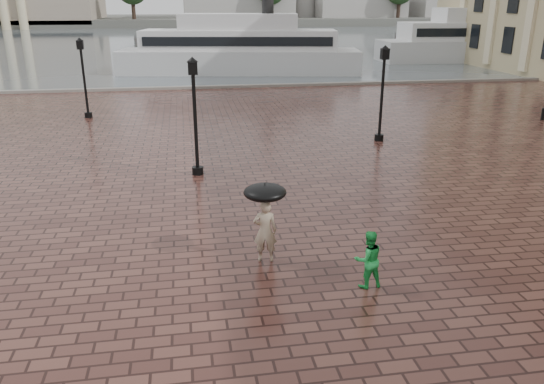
{
  "coord_description": "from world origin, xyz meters",
  "views": [
    {
      "loc": [
        -6.37,
        -10.25,
        6.49
      ],
      "look_at": [
        -4.07,
        3.63,
        1.4
      ],
      "focal_mm": 35.0,
      "sensor_mm": 36.0,
      "label": 1
    }
  ],
  "objects_px": {
    "street_lamps": "(213,93)",
    "adult_pedestrian": "(265,231)",
    "ferry_near": "(239,49)",
    "ferry_far": "(486,39)",
    "child_pedestrian": "(368,259)"
  },
  "relations": [
    {
      "from": "child_pedestrian",
      "to": "ferry_near",
      "type": "xyz_separation_m",
      "value": [
        1.29,
        40.44,
        1.49
      ]
    },
    {
      "from": "street_lamps",
      "to": "adult_pedestrian",
      "type": "xyz_separation_m",
      "value": [
        0.52,
        -13.12,
        -1.48
      ]
    },
    {
      "from": "ferry_near",
      "to": "street_lamps",
      "type": "bearing_deg",
      "value": -88.97
    },
    {
      "from": "ferry_near",
      "to": "ferry_far",
      "type": "relative_size",
      "value": 0.95
    },
    {
      "from": "street_lamps",
      "to": "ferry_near",
      "type": "xyz_separation_m",
      "value": [
        4.01,
        25.59,
        -0.11
      ]
    },
    {
      "from": "adult_pedestrian",
      "to": "child_pedestrian",
      "type": "height_order",
      "value": "adult_pedestrian"
    },
    {
      "from": "adult_pedestrian",
      "to": "ferry_near",
      "type": "relative_size",
      "value": 0.07
    },
    {
      "from": "ferry_near",
      "to": "ferry_far",
      "type": "xyz_separation_m",
      "value": [
        28.77,
        6.41,
        0.16
      ]
    },
    {
      "from": "ferry_near",
      "to": "ferry_far",
      "type": "bearing_deg",
      "value": 22.49
    },
    {
      "from": "street_lamps",
      "to": "adult_pedestrian",
      "type": "height_order",
      "value": "street_lamps"
    },
    {
      "from": "adult_pedestrian",
      "to": "ferry_near",
      "type": "distance_m",
      "value": 38.88
    },
    {
      "from": "street_lamps",
      "to": "ferry_near",
      "type": "bearing_deg",
      "value": 81.09
    },
    {
      "from": "ferry_far",
      "to": "street_lamps",
      "type": "bearing_deg",
      "value": -132.82
    },
    {
      "from": "adult_pedestrian",
      "to": "child_pedestrian",
      "type": "xyz_separation_m",
      "value": [
        2.2,
        -1.74,
        -0.13
      ]
    },
    {
      "from": "street_lamps",
      "to": "child_pedestrian",
      "type": "bearing_deg",
      "value": -79.62
    }
  ]
}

